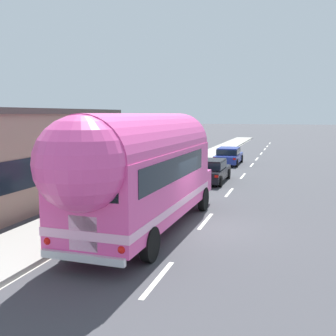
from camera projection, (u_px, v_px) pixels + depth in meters
ground_plane at (200, 228)px, 14.60m from camera, size 300.00×300.00×0.00m
lane_markings at (208, 174)px, 27.52m from camera, size 3.53×80.00×0.01m
sidewalk_slab at (162, 178)px, 25.44m from camera, size 2.64×90.00×0.15m
painted_bus at (141, 168)px, 13.42m from camera, size 2.76×10.88×4.12m
car_lead at (211, 170)px, 24.39m from camera, size 1.89×4.55×1.37m
car_second at (229, 155)px, 32.92m from camera, size 1.93×4.73×1.37m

